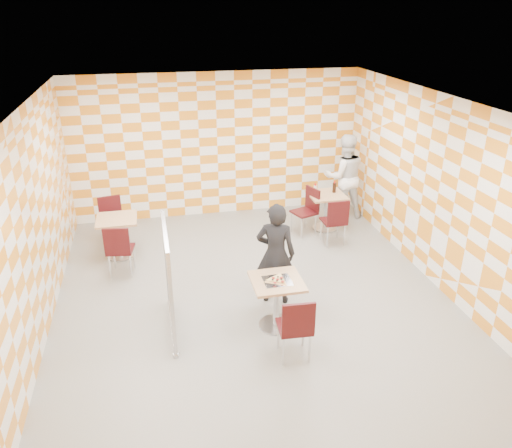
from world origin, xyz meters
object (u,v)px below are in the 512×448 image
at_px(chair_empty_far, 112,217).
at_px(chair_main_front, 296,325).
at_px(empty_table, 118,231).
at_px(main_table, 277,295).
at_px(chair_second_side, 308,207).
at_px(second_table, 326,205).
at_px(man_white, 344,176).
at_px(sport_bottle, 315,189).
at_px(chair_second_front, 336,219).
at_px(partition, 169,280).
at_px(chair_empty_near, 119,247).
at_px(soda_bottle, 334,188).
at_px(man_dark, 276,254).

bearing_deg(chair_empty_far, chair_main_front, -59.11).
relative_size(empty_table, chair_empty_far, 0.81).
distance_m(main_table, chair_second_side, 3.25).
distance_m(second_table, man_white, 0.89).
distance_m(chair_main_front, sport_bottle, 4.22).
bearing_deg(empty_table, chair_main_front, -56.57).
bearing_deg(second_table, chair_second_front, -96.12).
relative_size(chair_main_front, man_white, 0.52).
relative_size(chair_empty_far, partition, 0.60).
distance_m(main_table, chair_empty_near, 2.93).
distance_m(empty_table, sport_bottle, 3.88).
height_order(second_table, soda_bottle, soda_bottle).
relative_size(partition, sport_bottle, 7.75).
bearing_deg(second_table, man_white, 44.12).
distance_m(chair_second_side, sport_bottle, 0.41).
bearing_deg(second_table, chair_second_side, -168.32).
relative_size(chair_second_front, chair_empty_near, 1.00).
relative_size(main_table, man_dark, 0.47).
bearing_deg(chair_second_front, soda_bottle, 72.35).
bearing_deg(chair_main_front, chair_empty_far, 120.89).
relative_size(chair_second_front, partition, 0.60).
relative_size(chair_second_front, man_white, 0.52).
relative_size(chair_main_front, partition, 0.60).
distance_m(chair_empty_near, soda_bottle, 4.34).
relative_size(main_table, chair_second_front, 0.81).
distance_m(main_table, partition, 1.50).
xyz_separation_m(second_table, chair_empty_near, (-4.00, -1.08, 0.04)).
distance_m(second_table, chair_empty_far, 4.18).
bearing_deg(chair_main_front, chair_second_front, 61.24).
height_order(chair_second_front, chair_second_side, same).
relative_size(chair_main_front, chair_empty_far, 1.00).
relative_size(main_table, partition, 0.48).
bearing_deg(chair_second_front, main_table, -127.17).
relative_size(empty_table, soda_bottle, 3.26).
xyz_separation_m(main_table, chair_second_front, (1.73, 2.28, 0.04)).
relative_size(chair_main_front, soda_bottle, 4.02).
bearing_deg(chair_empty_near, soda_bottle, 15.35).
height_order(chair_main_front, man_dark, man_dark).
relative_size(chair_empty_near, sport_bottle, 4.62).
xyz_separation_m(chair_second_side, man_dark, (-1.25, -2.28, 0.26)).
height_order(chair_second_front, partition, partition).
distance_m(empty_table, soda_bottle, 4.25).
bearing_deg(man_white, chair_second_side, 37.10).
relative_size(second_table, partition, 0.48).
xyz_separation_m(chair_second_side, chair_empty_far, (-3.76, 0.32, 0.00)).
xyz_separation_m(man_dark, sport_bottle, (1.45, 2.48, 0.03)).
distance_m(chair_second_front, chair_empty_near, 3.94).
height_order(main_table, soda_bottle, soda_bottle).
height_order(chair_empty_near, man_white, man_white).
bearing_deg(partition, chair_main_front, -34.42).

